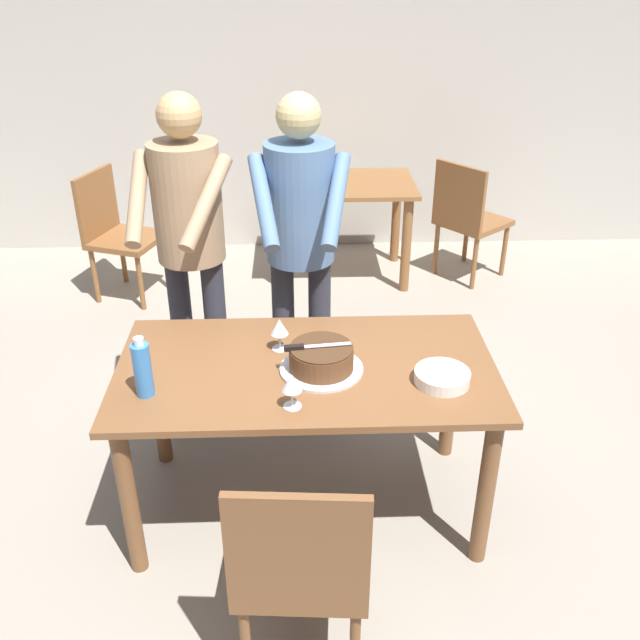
{
  "coord_description": "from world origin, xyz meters",
  "views": [
    {
      "loc": [
        -0.04,
        -2.41,
        2.28
      ],
      "look_at": [
        0.06,
        0.11,
        0.9
      ],
      "focal_mm": 39.1,
      "sensor_mm": 36.0,
      "label": 1
    }
  ],
  "objects_px": {
    "wine_glass_far": "(279,328)",
    "person_standing_beside": "(190,234)",
    "plate_stack": "(442,377)",
    "wine_glass_near": "(292,384)",
    "background_chair_1": "(468,216)",
    "person_cutting_cake": "(300,235)",
    "background_table": "(345,204)",
    "cake_on_platter": "(321,359)",
    "main_dining_table": "(306,389)",
    "chair_near_side": "(301,563)",
    "background_chair_0": "(116,230)",
    "water_bottle": "(143,369)",
    "cake_knife": "(304,347)"
  },
  "relations": [
    {
      "from": "cake_on_platter",
      "to": "chair_near_side",
      "type": "xyz_separation_m",
      "value": [
        -0.1,
        -0.76,
        -0.31
      ]
    },
    {
      "from": "wine_glass_near",
      "to": "background_chair_1",
      "type": "xyz_separation_m",
      "value": [
        1.3,
        2.7,
        -0.36
      ]
    },
    {
      "from": "cake_on_platter",
      "to": "chair_near_side",
      "type": "height_order",
      "value": "chair_near_side"
    },
    {
      "from": "cake_on_platter",
      "to": "wine_glass_near",
      "type": "height_order",
      "value": "wine_glass_near"
    },
    {
      "from": "chair_near_side",
      "to": "cake_knife",
      "type": "bearing_deg",
      "value": 88.02
    },
    {
      "from": "chair_near_side",
      "to": "background_table",
      "type": "distance_m",
      "value": 3.3
    },
    {
      "from": "wine_glass_far",
      "to": "water_bottle",
      "type": "bearing_deg",
      "value": -148.04
    },
    {
      "from": "plate_stack",
      "to": "water_bottle",
      "type": "distance_m",
      "value": 1.16
    },
    {
      "from": "plate_stack",
      "to": "cake_knife",
      "type": "bearing_deg",
      "value": 169.75
    },
    {
      "from": "main_dining_table",
      "to": "water_bottle",
      "type": "height_order",
      "value": "water_bottle"
    },
    {
      "from": "water_bottle",
      "to": "background_table",
      "type": "xyz_separation_m",
      "value": [
        0.96,
        2.66,
        -0.29
      ]
    },
    {
      "from": "wine_glass_far",
      "to": "person_cutting_cake",
      "type": "distance_m",
      "value": 0.55
    },
    {
      "from": "chair_near_side",
      "to": "background_chair_0",
      "type": "relative_size",
      "value": 1.0
    },
    {
      "from": "cake_knife",
      "to": "water_bottle",
      "type": "xyz_separation_m",
      "value": [
        -0.61,
        -0.14,
        -0.0
      ]
    },
    {
      "from": "plate_stack",
      "to": "background_chair_0",
      "type": "bearing_deg",
      "value": 127.57
    },
    {
      "from": "person_cutting_cake",
      "to": "chair_near_side",
      "type": "height_order",
      "value": "person_cutting_cake"
    },
    {
      "from": "person_standing_beside",
      "to": "background_table",
      "type": "bearing_deg",
      "value": 64.56
    },
    {
      "from": "water_bottle",
      "to": "background_chair_1",
      "type": "height_order",
      "value": "water_bottle"
    },
    {
      "from": "background_chair_0",
      "to": "person_cutting_cake",
      "type": "bearing_deg",
      "value": -51.33
    },
    {
      "from": "person_standing_beside",
      "to": "background_chair_0",
      "type": "xyz_separation_m",
      "value": [
        -0.76,
        1.57,
        -0.58
      ]
    },
    {
      "from": "person_standing_beside",
      "to": "background_table",
      "type": "relative_size",
      "value": 1.72
    },
    {
      "from": "cake_on_platter",
      "to": "wine_glass_far",
      "type": "bearing_deg",
      "value": 134.27
    },
    {
      "from": "main_dining_table",
      "to": "person_standing_beside",
      "type": "height_order",
      "value": "person_standing_beside"
    },
    {
      "from": "plate_stack",
      "to": "background_table",
      "type": "xyz_separation_m",
      "value": [
        -0.2,
        2.62,
        -0.2
      ]
    },
    {
      "from": "wine_glass_far",
      "to": "person_cutting_cake",
      "type": "height_order",
      "value": "person_cutting_cake"
    },
    {
      "from": "cake_on_platter",
      "to": "plate_stack",
      "type": "bearing_deg",
      "value": -12.72
    },
    {
      "from": "wine_glass_far",
      "to": "background_chair_1",
      "type": "distance_m",
      "value": 2.67
    },
    {
      "from": "person_cutting_cake",
      "to": "cake_on_platter",
      "type": "bearing_deg",
      "value": -83.76
    },
    {
      "from": "plate_stack",
      "to": "chair_near_side",
      "type": "bearing_deg",
      "value": -131.0
    },
    {
      "from": "cake_knife",
      "to": "wine_glass_far",
      "type": "relative_size",
      "value": 1.88
    },
    {
      "from": "person_cutting_cake",
      "to": "background_chair_1",
      "type": "height_order",
      "value": "person_cutting_cake"
    },
    {
      "from": "main_dining_table",
      "to": "plate_stack",
      "type": "distance_m",
      "value": 0.57
    },
    {
      "from": "main_dining_table",
      "to": "plate_stack",
      "type": "xyz_separation_m",
      "value": [
        0.53,
        -0.14,
        0.14
      ]
    },
    {
      "from": "main_dining_table",
      "to": "chair_near_side",
      "type": "relative_size",
      "value": 1.73
    },
    {
      "from": "cake_knife",
      "to": "chair_near_side",
      "type": "relative_size",
      "value": 0.3
    },
    {
      "from": "cake_knife",
      "to": "wine_glass_near",
      "type": "height_order",
      "value": "wine_glass_near"
    },
    {
      "from": "cake_on_platter",
      "to": "background_table",
      "type": "xyz_separation_m",
      "value": [
        0.28,
        2.52,
        -0.22
      ]
    },
    {
      "from": "wine_glass_far",
      "to": "background_table",
      "type": "bearing_deg",
      "value": 79.24
    },
    {
      "from": "plate_stack",
      "to": "background_chair_0",
      "type": "distance_m",
      "value": 3.01
    },
    {
      "from": "wine_glass_far",
      "to": "person_standing_beside",
      "type": "height_order",
      "value": "person_standing_beside"
    },
    {
      "from": "cake_knife",
      "to": "water_bottle",
      "type": "bearing_deg",
      "value": -167.38
    },
    {
      "from": "plate_stack",
      "to": "wine_glass_near",
      "type": "height_order",
      "value": "wine_glass_near"
    },
    {
      "from": "person_cutting_cake",
      "to": "wine_glass_near",
      "type": "bearing_deg",
      "value": -92.87
    },
    {
      "from": "person_cutting_cake",
      "to": "background_chair_1",
      "type": "bearing_deg",
      "value": 54.99
    },
    {
      "from": "person_standing_beside",
      "to": "person_cutting_cake",
      "type": "bearing_deg",
      "value": -3.33
    },
    {
      "from": "plate_stack",
      "to": "background_table",
      "type": "distance_m",
      "value": 2.64
    },
    {
      "from": "plate_stack",
      "to": "wine_glass_near",
      "type": "distance_m",
      "value": 0.61
    },
    {
      "from": "wine_glass_near",
      "to": "wine_glass_far",
      "type": "height_order",
      "value": "same"
    },
    {
      "from": "person_standing_beside",
      "to": "background_chair_1",
      "type": "relative_size",
      "value": 1.91
    },
    {
      "from": "wine_glass_near",
      "to": "background_chair_0",
      "type": "height_order",
      "value": "background_chair_0"
    }
  ]
}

